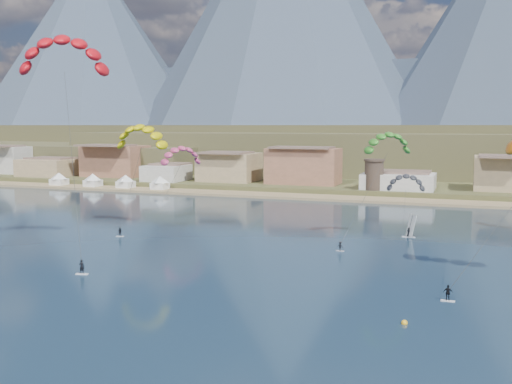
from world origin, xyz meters
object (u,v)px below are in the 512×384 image
watchtower (374,174)px  kitesurfer_green (387,141)px  buoy (404,323)px  windsurfer (410,230)px  kitesurfer_red (64,49)px  kitesurfer_yellow (141,133)px

watchtower → kitesurfer_green: 64.35m
watchtower → buoy: (19.27, -104.84, -6.26)m
windsurfer → kitesurfer_green: bearing=-126.4°
kitesurfer_red → buoy: bearing=-17.1°
kitesurfer_red → windsurfer: 65.28m
kitesurfer_red → kitesurfer_green: size_ratio=1.70×
buoy → kitesurfer_yellow: bearing=143.7°
kitesurfer_red → buoy: kitesurfer_red is taller
kitesurfer_green → windsurfer: 17.17m
watchtower → kitesurfer_red: size_ratio=0.24×
watchtower → kitesurfer_yellow: kitesurfer_yellow is taller
kitesurfer_red → windsurfer: size_ratio=8.65×
kitesurfer_green → buoy: bearing=-79.7°
kitesurfer_yellow → buoy: 69.29m
kitesurfer_yellow → kitesurfer_green: 46.25m
kitesurfer_yellow → kitesurfer_green: kitesurfer_yellow is taller
watchtower → windsurfer: size_ratio=2.10×
kitesurfer_green → windsurfer: bearing=53.6°
kitesurfer_red → kitesurfer_green: (45.26, 26.16, -13.99)m
kitesurfer_green → kitesurfer_yellow: bearing=-176.4°
watchtower → windsurfer: watchtower is taller
kitesurfer_yellow → buoy: (53.83, -39.60, -18.29)m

